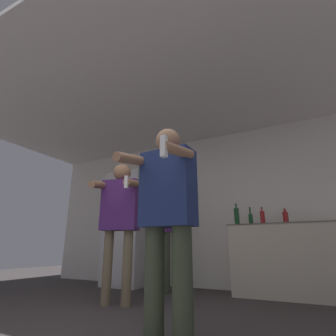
{
  "coord_description": "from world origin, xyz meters",
  "views": [
    {
      "loc": [
        1.32,
        -1.17,
        0.62
      ],
      "look_at": [
        0.43,
        0.54,
        1.21
      ],
      "focal_mm": 28.0,
      "sensor_mm": 36.0,
      "label": 1
    }
  ],
  "objects_px": {
    "bottle_tall_gin": "(263,217)",
    "person_woman_foreground": "(167,213)",
    "refrigerator": "(129,228)",
    "person_man_side": "(120,212)",
    "bottle_brown_liquor": "(237,216)",
    "bottle_amber_bourbon": "(286,217)",
    "person_spectator_back": "(161,226)",
    "bottle_dark_rum": "(251,219)"
  },
  "relations": [
    {
      "from": "bottle_brown_liquor",
      "to": "person_woman_foreground",
      "type": "relative_size",
      "value": 0.21
    },
    {
      "from": "bottle_dark_rum",
      "to": "person_woman_foreground",
      "type": "height_order",
      "value": "person_woman_foreground"
    },
    {
      "from": "refrigerator",
      "to": "bottle_brown_liquor",
      "type": "relative_size",
      "value": 5.93
    },
    {
      "from": "bottle_tall_gin",
      "to": "person_woman_foreground",
      "type": "distance_m",
      "value": 2.3
    },
    {
      "from": "refrigerator",
      "to": "person_spectator_back",
      "type": "relative_size",
      "value": 1.14
    },
    {
      "from": "person_spectator_back",
      "to": "bottle_brown_liquor",
      "type": "bearing_deg",
      "value": 15.69
    },
    {
      "from": "bottle_brown_liquor",
      "to": "person_man_side",
      "type": "relative_size",
      "value": 0.2
    },
    {
      "from": "bottle_tall_gin",
      "to": "person_man_side",
      "type": "xyz_separation_m",
      "value": [
        -1.46,
        -1.39,
        -0.0
      ]
    },
    {
      "from": "refrigerator",
      "to": "bottle_amber_bourbon",
      "type": "relative_size",
      "value": 8.47
    },
    {
      "from": "bottle_tall_gin",
      "to": "bottle_dark_rum",
      "type": "distance_m",
      "value": 0.17
    },
    {
      "from": "person_woman_foreground",
      "to": "person_spectator_back",
      "type": "bearing_deg",
      "value": 120.32
    },
    {
      "from": "bottle_dark_rum",
      "to": "person_woman_foreground",
      "type": "relative_size",
      "value": 0.17
    },
    {
      "from": "refrigerator",
      "to": "bottle_brown_liquor",
      "type": "height_order",
      "value": "refrigerator"
    },
    {
      "from": "bottle_tall_gin",
      "to": "bottle_amber_bourbon",
      "type": "height_order",
      "value": "bottle_tall_gin"
    },
    {
      "from": "bottle_tall_gin",
      "to": "bottle_dark_rum",
      "type": "relative_size",
      "value": 0.96
    },
    {
      "from": "refrigerator",
      "to": "bottle_dark_rum",
      "type": "height_order",
      "value": "refrigerator"
    },
    {
      "from": "bottle_dark_rum",
      "to": "person_spectator_back",
      "type": "relative_size",
      "value": 0.15
    },
    {
      "from": "person_spectator_back",
      "to": "bottle_dark_rum",
      "type": "bearing_deg",
      "value": 13.43
    },
    {
      "from": "person_man_side",
      "to": "bottle_dark_rum",
      "type": "bearing_deg",
      "value": 47.03
    },
    {
      "from": "bottle_dark_rum",
      "to": "person_man_side",
      "type": "distance_m",
      "value": 1.9
    },
    {
      "from": "bottle_tall_gin",
      "to": "person_spectator_back",
      "type": "relative_size",
      "value": 0.15
    },
    {
      "from": "refrigerator",
      "to": "person_man_side",
      "type": "bearing_deg",
      "value": -58.74
    },
    {
      "from": "bottle_dark_rum",
      "to": "bottle_brown_liquor",
      "type": "bearing_deg",
      "value": 180.0
    },
    {
      "from": "bottle_amber_bourbon",
      "to": "person_woman_foreground",
      "type": "relative_size",
      "value": 0.15
    },
    {
      "from": "bottle_dark_rum",
      "to": "person_man_side",
      "type": "relative_size",
      "value": 0.16
    },
    {
      "from": "bottle_tall_gin",
      "to": "person_man_side",
      "type": "height_order",
      "value": "person_man_side"
    },
    {
      "from": "bottle_brown_liquor",
      "to": "person_man_side",
      "type": "xyz_separation_m",
      "value": [
        -1.1,
        -1.39,
        -0.03
      ]
    },
    {
      "from": "bottle_brown_liquor",
      "to": "person_man_side",
      "type": "height_order",
      "value": "person_man_side"
    },
    {
      "from": "bottle_amber_bourbon",
      "to": "refrigerator",
      "type": "bearing_deg",
      "value": -179.61
    },
    {
      "from": "bottle_amber_bourbon",
      "to": "person_spectator_back",
      "type": "relative_size",
      "value": 0.13
    },
    {
      "from": "bottle_tall_gin",
      "to": "person_man_side",
      "type": "distance_m",
      "value": 2.02
    },
    {
      "from": "refrigerator",
      "to": "bottle_tall_gin",
      "type": "relative_size",
      "value": 7.71
    },
    {
      "from": "bottle_tall_gin",
      "to": "bottle_amber_bourbon",
      "type": "distance_m",
      "value": 0.3
    },
    {
      "from": "person_man_side",
      "to": "person_spectator_back",
      "type": "height_order",
      "value": "person_spectator_back"
    },
    {
      "from": "refrigerator",
      "to": "bottle_tall_gin",
      "type": "xyz_separation_m",
      "value": [
        2.3,
        0.02,
        0.06
      ]
    },
    {
      "from": "person_woman_foreground",
      "to": "refrigerator",
      "type": "bearing_deg",
      "value": 130.9
    },
    {
      "from": "person_man_side",
      "to": "person_spectator_back",
      "type": "bearing_deg",
      "value": 91.41
    },
    {
      "from": "bottle_tall_gin",
      "to": "person_spectator_back",
      "type": "bearing_deg",
      "value": -168.03
    },
    {
      "from": "refrigerator",
      "to": "bottle_amber_bourbon",
      "type": "distance_m",
      "value": 2.6
    },
    {
      "from": "bottle_dark_rum",
      "to": "person_woman_foreground",
      "type": "bearing_deg",
      "value": -94.59
    },
    {
      "from": "bottle_tall_gin",
      "to": "person_woman_foreground",
      "type": "relative_size",
      "value": 0.16
    },
    {
      "from": "person_woman_foreground",
      "to": "person_man_side",
      "type": "xyz_separation_m",
      "value": [
        -1.12,
        0.88,
        0.17
      ]
    }
  ]
}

